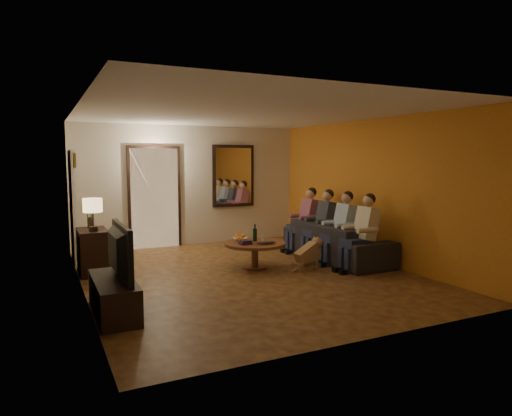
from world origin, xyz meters
name	(u,v)px	position (x,y,z in m)	size (l,w,h in m)	color
floor	(247,275)	(0.00, 0.00, 0.00)	(5.00, 6.00, 0.01)	#441E12
ceiling	(247,113)	(0.00, 0.00, 2.60)	(5.00, 6.00, 0.01)	white
back_wall	(191,186)	(0.00, 3.00, 1.30)	(5.00, 0.02, 2.60)	beige
front_wall	(370,216)	(0.00, -3.00, 1.30)	(5.00, 0.02, 2.60)	beige
left_wall	(81,201)	(-2.50, 0.00, 1.30)	(0.02, 6.00, 2.60)	beige
right_wall	(371,191)	(2.50, 0.00, 1.30)	(0.02, 6.00, 2.60)	beige
orange_accent	(371,191)	(2.49, 0.00, 1.30)	(0.01, 6.00, 2.60)	#C57321
kitchen_doorway	(155,198)	(-0.80, 2.98, 1.05)	(1.00, 0.06, 2.10)	#FFE0A5
door_trim	(155,198)	(-0.80, 2.97, 1.05)	(1.12, 0.04, 2.22)	black
fridge_glimpse	(166,205)	(-0.55, 2.98, 0.90)	(0.45, 0.03, 1.70)	silver
mirror_frame	(233,176)	(1.00, 2.96, 1.50)	(1.00, 0.05, 1.40)	black
mirror_glass	(234,176)	(1.00, 2.93, 1.50)	(0.86, 0.02, 1.26)	white
white_door	(73,206)	(-2.46, 2.30, 1.02)	(0.06, 0.85, 2.04)	white
framed_art	(74,161)	(-2.47, 1.30, 1.85)	(0.03, 0.28, 0.24)	#B28C33
art_canvas	(75,161)	(-2.46, 1.30, 1.85)	(0.01, 0.22, 0.18)	brown
dresser	(93,251)	(-2.25, 1.20, 0.36)	(0.45, 0.82, 0.73)	black
table_lamp	(93,215)	(-2.25, 0.98, 1.00)	(0.30, 0.30, 0.54)	beige
flower_vase	(90,215)	(-2.25, 1.42, 0.95)	(0.14, 0.14, 0.44)	#AF2312
tv_stand	(114,296)	(-2.25, -1.04, 0.22)	(0.45, 1.30, 0.43)	black
tv	(112,252)	(-2.25, -1.04, 0.76)	(0.15, 1.15, 0.66)	black
sofa	(336,241)	(1.98, 0.32, 0.35)	(0.94, 2.40, 0.70)	black
person_a	(363,235)	(1.88, -0.58, 0.60)	(0.60, 0.40, 1.20)	tan
person_b	(342,230)	(1.88, 0.02, 0.60)	(0.60, 0.40, 1.20)	tan
person_c	(323,226)	(1.88, 0.62, 0.60)	(0.60, 0.40, 1.20)	tan
person_d	(306,222)	(1.88, 1.22, 0.60)	(0.60, 0.40, 1.20)	tan
dog	(307,254)	(1.05, -0.15, 0.28)	(0.56, 0.24, 0.56)	olive
coffee_table	(255,255)	(0.30, 0.36, 0.23)	(1.05, 1.05, 0.45)	brown
bowl	(240,239)	(0.12, 0.58, 0.48)	(0.26, 0.26, 0.06)	white
oranges	(240,235)	(0.12, 0.58, 0.55)	(0.20, 0.20, 0.08)	orange
wine_bottle	(255,232)	(0.35, 0.46, 0.60)	(0.07, 0.07, 0.31)	black
wine_glass	(263,238)	(0.48, 0.41, 0.50)	(0.06, 0.06, 0.10)	silver
book_stack	(246,242)	(0.08, 0.26, 0.48)	(0.20, 0.15, 0.07)	black
laptop	(267,244)	(0.40, 0.08, 0.46)	(0.33, 0.21, 0.03)	black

